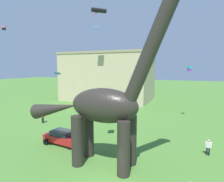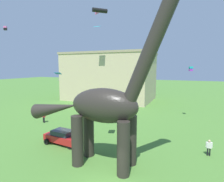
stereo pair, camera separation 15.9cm
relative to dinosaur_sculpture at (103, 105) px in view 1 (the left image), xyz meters
name	(u,v)px [view 1 (the left image)]	position (x,y,z in m)	size (l,w,h in m)	color
dinosaur_sculpture	(103,105)	(0.00, 0.00, 0.00)	(13.99, 2.96, 14.62)	#2D2823
parked_sedan_left	(62,137)	(-6.13, 2.27, -4.48)	(4.36, 2.19, 1.55)	red
person_far_spectator	(208,146)	(8.69, 5.37, -4.32)	(0.60, 0.26, 1.60)	black
person_strolling_adult	(43,116)	(-13.87, 7.70, -4.21)	(0.66, 0.29, 1.78)	black
person_photographer	(121,125)	(-1.23, 7.98, -4.23)	(0.65, 0.29, 1.75)	#6B6056
kite_mid_center	(57,73)	(-5.99, 1.68, 2.58)	(0.73, 0.55, 0.91)	#287AE5
kite_far_right	(106,97)	(-2.15, 5.30, -0.19)	(0.99, 0.99, 1.10)	yellow
kite_mid_left	(190,69)	(6.68, 18.01, 2.99)	(0.64, 0.64, 0.72)	#19B2B7
kite_high_left	(96,26)	(-11.40, 21.03, 11.48)	(1.53, 1.12, 0.34)	#19B2B7
kite_high_right	(4,28)	(-17.10, 4.69, 8.56)	(0.51, 0.51, 0.53)	pink
kite_drifting	(98,11)	(-6.09, 11.54, 11.40)	(2.26, 2.27, 0.64)	black
background_building_block	(108,76)	(-13.18, 31.50, 0.86)	(22.66, 13.94, 12.27)	#CCB78E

